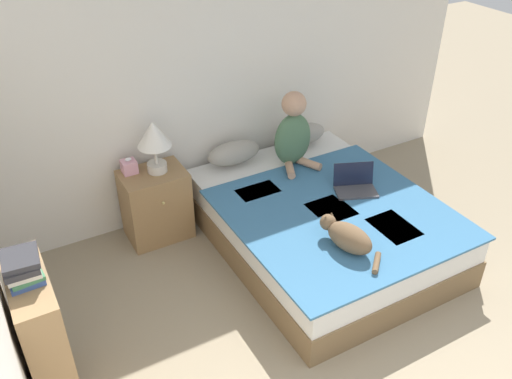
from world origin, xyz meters
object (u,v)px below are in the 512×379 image
Objects in this scene: cat_tabby at (347,236)px; nightstand at (156,205)px; bed at (322,224)px; laptop_open at (355,185)px; pillow_far at (301,135)px; person_sitting at (293,133)px; tissue_box at (129,166)px; bookshelf at (45,340)px; book_stack_top at (22,268)px; pillow_near at (234,153)px; table_lamp at (154,138)px.

cat_tabby is 0.92× the size of nightstand.
cat_tabby is at bearing -110.09° from bed.
laptop_open is 1.72m from nightstand.
person_sitting is (-0.27, -0.27, 0.21)m from pillow_far.
cat_tabby is 4.23× the size of tissue_box.
person_sitting is at bearing -27.65° from cat_tabby.
tissue_box is 1.71m from bookshelf.
nightstand reaches higher than bed.
book_stack_top is at bearing 72.12° from cat_tabby.
pillow_far is at bearing 109.21° from laptop_open.
pillow_near is at bearing 149.35° from person_sitting.
book_stack_top reaches higher than table_lamp.
tissue_box is (-1.42, 0.31, -0.10)m from person_sitting.
pillow_far is 0.74× the size of person_sitting.
bed is at bearing -158.05° from laptop_open.
tissue_box is at bearing 144.26° from bed.
cat_tabby is 1.29× the size of table_lamp.
nightstand is 1.88m from book_stack_top.
bookshelf is 4.04× the size of book_stack_top.
table_lamp reaches higher than nightstand.
table_lamp is (-1.21, 0.22, 0.16)m from person_sitting.
table_lamp is (0.05, 0.01, 0.64)m from nightstand.
person_sitting is at bearing -12.52° from tissue_box.
laptop_open is at bearing -53.19° from pillow_near.
nightstand is (-1.53, -0.06, -0.27)m from pillow_far.
laptop_open is 1.91m from tissue_box.
cat_tabby is at bearing -110.02° from laptop_open.
nightstand is 0.64m from table_lamp.
pillow_near is 0.87× the size of cat_tabby.
tissue_box is 0.57× the size of book_stack_top.
nightstand is 4.59× the size of tissue_box.
pillow_near is at bearing 180.00° from pillow_far.
bed is at bearing -33.65° from cat_tabby.
pillow_far is 3.69× the size of tissue_box.
table_lamp is at bearing -178.02° from pillow_far.
table_lamp reaches higher than bed.
person_sitting is 2.86× the size of book_stack_top.
nightstand is (-1.16, 0.85, 0.08)m from bed.
bookshelf is at bearing -156.32° from person_sitting.
pillow_near is 2.36m from bookshelf.
tissue_box is (-0.16, 0.10, 0.38)m from nightstand.
book_stack_top reaches higher than bookshelf.
tissue_box reaches higher than pillow_far.
bookshelf is (-2.32, -0.42, 0.25)m from bed.
table_lamp is 0.46× the size of bookshelf.
bed is at bearing -111.92° from pillow_far.
pillow_near is 0.57m from person_sitting.
laptop_open is (0.68, -0.91, -0.06)m from pillow_near.
bookshelf reaches higher than laptop_open.
tissue_box is (-0.21, 0.09, -0.26)m from table_lamp.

